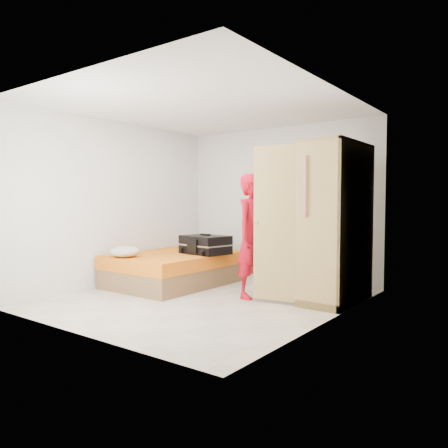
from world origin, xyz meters
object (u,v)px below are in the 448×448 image
Objects in this scene: wardrobe at (332,227)px; round_cushion at (125,252)px; suitcase at (205,245)px; person at (254,236)px; bed at (175,269)px.

wardrobe is 3.02m from round_cushion.
round_cushion is (-0.69, -1.05, -0.06)m from suitcase.
wardrobe is at bearing -63.43° from person.
person is at bearing -1.81° from bed.
bed is 1.18× the size of person.
person reaches higher than bed.
bed is at bearing -139.68° from suitcase.
round_cushion is at bearing 118.04° from person.
person is at bearing -158.63° from wardrobe.
round_cushion is at bearing -157.67° from wardrobe.
round_cushion is (-2.76, -1.14, -0.41)m from wardrobe.
round_cushion is at bearing -108.12° from bed.
round_cushion reaches higher than bed.
bed is at bearing 93.38° from person.
suitcase is (-2.08, -0.08, -0.36)m from wardrobe.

